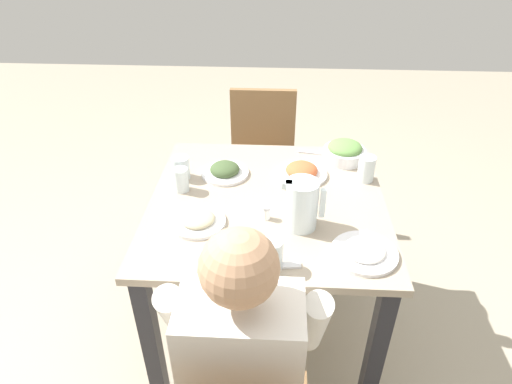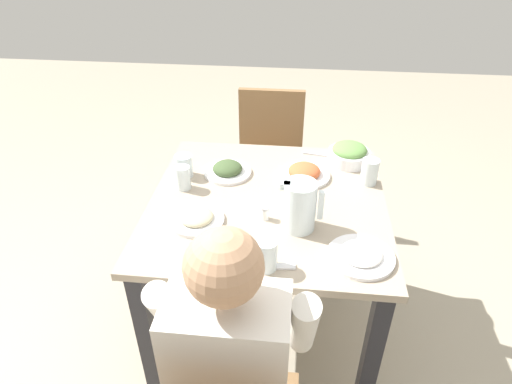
{
  "view_description": "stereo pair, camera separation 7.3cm",
  "coord_description": "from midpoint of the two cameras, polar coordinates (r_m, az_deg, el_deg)",
  "views": [
    {
      "loc": [
        0.03,
        -1.46,
        1.77
      ],
      "look_at": [
        -0.04,
        -0.03,
        0.82
      ],
      "focal_mm": 31.03,
      "sensor_mm": 36.0,
      "label": 1
    },
    {
      "loc": [
        0.11,
        -1.45,
        1.77
      ],
      "look_at": [
        -0.04,
        -0.03,
        0.82
      ],
      "focal_mm": 31.03,
      "sensor_mm": 36.0,
      "label": 2
    }
  ],
  "objects": [
    {
      "name": "fork_far",
      "position": [
        1.47,
        3.21,
        -9.58
      ],
      "size": [
        0.17,
        0.04,
        0.01
      ],
      "primitive_type": "cube",
      "rotation": [
        0.0,
        0.0,
        0.1
      ],
      "color": "silver",
      "rests_on": "dining_table"
    },
    {
      "name": "salt_shaker",
      "position": [
        1.66,
        2.4,
        -2.72
      ],
      "size": [
        0.03,
        0.03,
        0.05
      ],
      "color": "white",
      "rests_on": "dining_table"
    },
    {
      "name": "plate_dolmas",
      "position": [
        1.94,
        -2.62,
        2.86
      ],
      "size": [
        0.21,
        0.21,
        0.06
      ],
      "color": "white",
      "rests_on": "dining_table"
    },
    {
      "name": "salad_bowl",
      "position": [
        2.07,
        12.9,
        4.83
      ],
      "size": [
        0.19,
        0.19,
        0.09
      ],
      "color": "white",
      "rests_on": "dining_table"
    },
    {
      "name": "dining_table",
      "position": [
        1.85,
        2.59,
        -4.2
      ],
      "size": [
        0.94,
        0.94,
        0.76
      ],
      "color": "gray",
      "rests_on": "ground_plane"
    },
    {
      "name": "chair_far",
      "position": [
        2.63,
        2.54,
        4.53
      ],
      "size": [
        0.4,
        0.4,
        0.87
      ],
      "color": "olive",
      "rests_on": "ground_plane"
    },
    {
      "name": "water_glass_far_left",
      "position": [
        1.84,
        -8.27,
        1.82
      ],
      "size": [
        0.06,
        0.06,
        0.1
      ],
      "primitive_type": "cylinder",
      "color": "silver",
      "rests_on": "dining_table"
    },
    {
      "name": "plate_rice_curry",
      "position": [
        1.93,
        7.31,
        2.47
      ],
      "size": [
        0.22,
        0.22,
        0.06
      ],
      "color": "white",
      "rests_on": "dining_table"
    },
    {
      "name": "water_glass_by_pitcher",
      "position": [
        1.93,
        -8.21,
        3.35
      ],
      "size": [
        0.07,
        0.07,
        0.1
      ],
      "primitive_type": "cylinder",
      "color": "silver",
      "rests_on": "dining_table"
    },
    {
      "name": "fork_near",
      "position": [
        2.12,
        9.38,
        4.81
      ],
      "size": [
        0.17,
        0.06,
        0.01
      ],
      "primitive_type": "cube",
      "rotation": [
        0.0,
        0.0,
        -0.18
      ],
      "color": "silver",
      "rests_on": "dining_table"
    },
    {
      "name": "water_glass_near_left",
      "position": [
        1.44,
        2.81,
        -8.1
      ],
      "size": [
        0.07,
        0.07,
        0.11
      ],
      "primitive_type": "cylinder",
      "color": "silver",
      "rests_on": "dining_table"
    },
    {
      "name": "water_glass_far_right",
      "position": [
        1.92,
        15.49,
        2.53
      ],
      "size": [
        0.07,
        0.07,
        0.11
      ],
      "primitive_type": "cylinder",
      "color": "silver",
      "rests_on": "dining_table"
    },
    {
      "name": "ground_plane",
      "position": [
        2.29,
        2.18,
        -16.85
      ],
      "size": [
        8.0,
        8.0,
        0.0
      ],
      "primitive_type": "plane",
      "color": "#9E937F"
    },
    {
      "name": "plate_fries",
      "position": [
        1.49,
        -3.28,
        -8.02
      ],
      "size": [
        0.17,
        0.17,
        0.05
      ],
      "color": "white",
      "rests_on": "dining_table"
    },
    {
      "name": "knife_near",
      "position": [
        1.51,
        -2.97,
        -8.17
      ],
      "size": [
        0.19,
        0.05,
        0.01
      ],
      "primitive_type": "cube",
      "rotation": [
        0.0,
        0.0,
        -0.16
      ],
      "color": "silver",
      "rests_on": "dining_table"
    },
    {
      "name": "diner_near",
      "position": [
        1.41,
        -1.2,
        -20.0
      ],
      "size": [
        0.48,
        0.53,
        1.17
      ],
      "color": "silver",
      "rests_on": "ground_plane"
    },
    {
      "name": "plate_yoghurt",
      "position": [
        1.55,
        14.71,
        -7.9
      ],
      "size": [
        0.23,
        0.23,
        0.04
      ],
      "color": "white",
      "rests_on": "dining_table"
    },
    {
      "name": "water_pitcher",
      "position": [
        1.59,
        6.96,
        -1.78
      ],
      "size": [
        0.16,
        0.12,
        0.19
      ],
      "color": "silver",
      "rests_on": "dining_table"
    },
    {
      "name": "plate_beans",
      "position": [
        1.66,
        -6.42,
        -3.4
      ],
      "size": [
        0.21,
        0.21,
        0.04
      ],
      "color": "white",
      "rests_on": "dining_table"
    }
  ]
}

